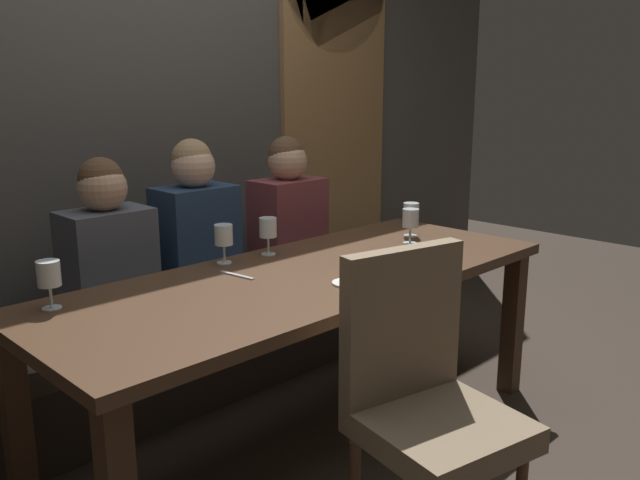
% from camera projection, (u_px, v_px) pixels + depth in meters
% --- Properties ---
extents(ground, '(9.00, 9.00, 0.00)m').
position_uv_depth(ground, '(308.00, 441.00, 2.77)').
color(ground, '#382D26').
extents(back_wall_tiled, '(6.00, 0.12, 3.00)m').
position_uv_depth(back_wall_tiled, '(136.00, 77.00, 3.27)').
color(back_wall_tiled, '#4C4944').
rests_on(back_wall_tiled, ground).
extents(arched_door, '(0.90, 0.05, 2.55)m').
position_uv_depth(arched_door, '(335.00, 100.00, 4.18)').
color(arched_door, olive).
rests_on(arched_door, ground).
extents(dining_table, '(2.20, 0.84, 0.74)m').
position_uv_depth(dining_table, '(307.00, 294.00, 2.62)').
color(dining_table, '#412B1C').
rests_on(dining_table, ground).
extents(banquette_bench, '(2.50, 0.44, 0.45)m').
position_uv_depth(banquette_bench, '(208.00, 345.00, 3.20)').
color(banquette_bench, '#312A23').
rests_on(banquette_bench, ground).
extents(chair_near_side, '(0.52, 0.52, 0.98)m').
position_uv_depth(chair_near_side, '(424.00, 389.00, 2.01)').
color(chair_near_side, '#4C3321').
rests_on(chair_near_side, ground).
extents(diner_redhead, '(0.36, 0.24, 0.73)m').
position_uv_depth(diner_redhead, '(107.00, 249.00, 2.76)').
color(diner_redhead, '#4C515B').
rests_on(diner_redhead, banquette_bench).
extents(diner_bearded, '(0.36, 0.24, 0.78)m').
position_uv_depth(diner_bearded, '(196.00, 227.00, 3.07)').
color(diner_bearded, navy).
rests_on(diner_bearded, banquette_bench).
extents(diner_far_end, '(0.36, 0.24, 0.76)m').
position_uv_depth(diner_far_end, '(288.00, 214.00, 3.41)').
color(diner_far_end, brown).
rests_on(diner_far_end, banquette_bench).
extents(wine_glass_end_left, '(0.08, 0.08, 0.16)m').
position_uv_depth(wine_glass_end_left, '(224.00, 237.00, 2.71)').
color(wine_glass_end_left, silver).
rests_on(wine_glass_end_left, dining_table).
extents(wine_glass_end_right, '(0.08, 0.08, 0.16)m').
position_uv_depth(wine_glass_end_right, '(49.00, 276.00, 2.16)').
color(wine_glass_end_right, silver).
rests_on(wine_glass_end_right, dining_table).
extents(wine_glass_center_back, '(0.08, 0.08, 0.16)m').
position_uv_depth(wine_glass_center_back, '(268.00, 229.00, 2.85)').
color(wine_glass_center_back, silver).
rests_on(wine_glass_center_back, dining_table).
extents(wine_glass_near_right, '(0.08, 0.08, 0.16)m').
position_uv_depth(wine_glass_near_right, '(411.00, 213.00, 3.20)').
color(wine_glass_near_right, silver).
rests_on(wine_glass_near_right, dining_table).
extents(wine_glass_far_right, '(0.08, 0.08, 0.16)m').
position_uv_depth(wine_glass_far_right, '(411.00, 219.00, 3.05)').
color(wine_glass_far_right, silver).
rests_on(wine_glass_far_right, dining_table).
extents(espresso_cup, '(0.12, 0.12, 0.06)m').
position_uv_depth(espresso_cup, '(349.00, 277.00, 2.45)').
color(espresso_cup, white).
rests_on(espresso_cup, dining_table).
extents(fork_on_table, '(0.04, 0.17, 0.01)m').
position_uv_depth(fork_on_table, '(237.00, 275.00, 2.55)').
color(fork_on_table, silver).
rests_on(fork_on_table, dining_table).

